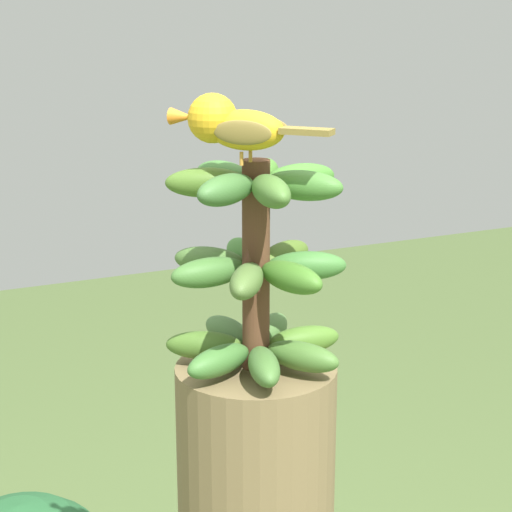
% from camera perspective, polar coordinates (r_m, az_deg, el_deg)
% --- Properties ---
extents(banana_bunch, '(0.26, 0.26, 0.30)m').
position_cam_1_polar(banana_bunch, '(1.26, -0.00, -0.63)').
color(banana_bunch, brown).
rests_on(banana_bunch, banana_tree).
extents(perched_bird, '(0.17, 0.18, 0.09)m').
position_cam_1_polar(perched_bird, '(1.19, -1.62, 8.27)').
color(perched_bird, '#C68933').
rests_on(perched_bird, banana_bunch).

